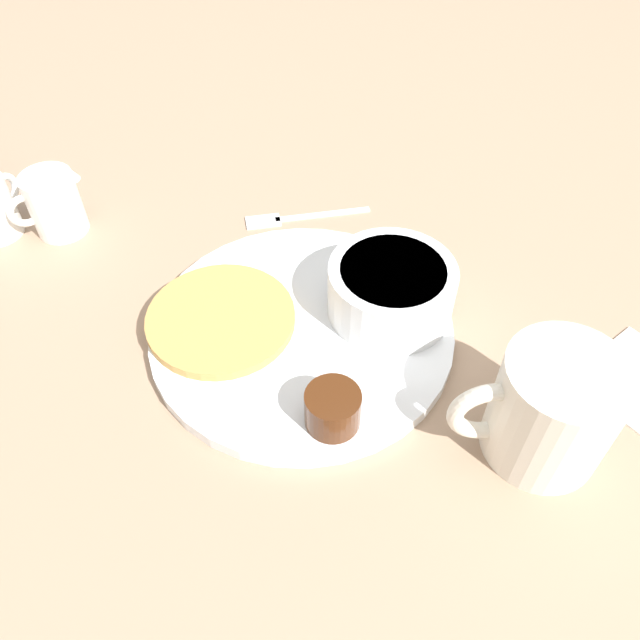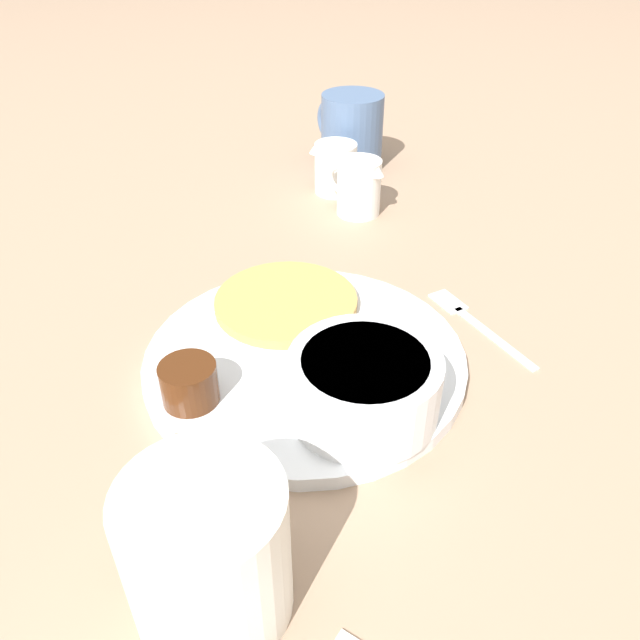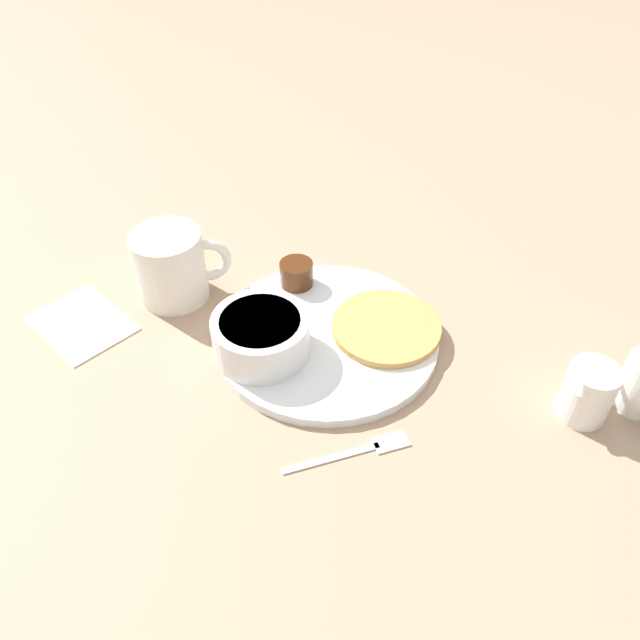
# 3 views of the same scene
# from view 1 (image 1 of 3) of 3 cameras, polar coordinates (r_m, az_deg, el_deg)

# --- Properties ---
(ground_plane) EXTENTS (4.00, 4.00, 0.00)m
(ground_plane) POSITION_cam_1_polar(r_m,az_deg,el_deg) (0.54, -1.65, -1.36)
(ground_plane) COLOR #9E7F66
(plate) EXTENTS (0.26, 0.26, 0.01)m
(plate) POSITION_cam_1_polar(r_m,az_deg,el_deg) (0.54, -1.67, -0.94)
(plate) COLOR white
(plate) RESTS_ON ground_plane
(pancake_stack) EXTENTS (0.13, 0.13, 0.01)m
(pancake_stack) POSITION_cam_1_polar(r_m,az_deg,el_deg) (0.54, -9.06, 0.13)
(pancake_stack) COLOR tan
(pancake_stack) RESTS_ON plate
(bowl) EXTENTS (0.11, 0.11, 0.05)m
(bowl) POSITION_cam_1_polar(r_m,az_deg,el_deg) (0.53, 6.53, 2.93)
(bowl) COLOR white
(bowl) RESTS_ON plate
(syrup_cup) EXTENTS (0.04, 0.04, 0.03)m
(syrup_cup) POSITION_cam_1_polar(r_m,az_deg,el_deg) (0.46, 1.17, -8.11)
(syrup_cup) COLOR #47230F
(syrup_cup) RESTS_ON plate
(butter_ramekin) EXTENTS (0.04, 0.04, 0.04)m
(butter_ramekin) POSITION_cam_1_polar(r_m,az_deg,el_deg) (0.54, 8.92, 1.27)
(butter_ramekin) COLOR white
(butter_ramekin) RESTS_ON plate
(coffee_mug) EXTENTS (0.09, 0.12, 0.09)m
(coffee_mug) POSITION_cam_1_polar(r_m,az_deg,el_deg) (0.47, 20.22, -7.69)
(coffee_mug) COLOR silver
(coffee_mug) RESTS_ON ground_plane
(creamer_pitcher_near) EXTENTS (0.05, 0.08, 0.07)m
(creamer_pitcher_near) POSITION_cam_1_polar(r_m,az_deg,el_deg) (0.68, -23.18, 9.78)
(creamer_pitcher_near) COLOR white
(creamer_pitcher_near) RESTS_ON ground_plane
(fork) EXTENTS (0.05, 0.13, 0.00)m
(fork) POSITION_cam_1_polar(r_m,az_deg,el_deg) (0.66, -2.49, 9.37)
(fork) COLOR silver
(fork) RESTS_ON ground_plane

